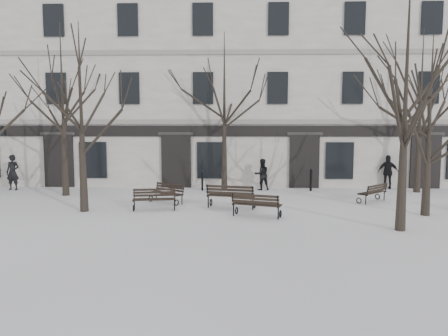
{
  "coord_description": "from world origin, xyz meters",
  "views": [
    {
      "loc": [
        -0.21,
        -15.81,
        3.55
      ],
      "look_at": [
        -0.74,
        3.0,
        1.59
      ],
      "focal_mm": 35.0,
      "sensor_mm": 36.0,
      "label": 1
    }
  ],
  "objects_px": {
    "bench_1": "(231,195)",
    "bench_4": "(373,192)",
    "bench_0": "(154,198)",
    "bench_3": "(167,192)",
    "tree_3": "(430,104)",
    "tree_1": "(81,94)",
    "bench_2": "(256,204)",
    "tree_2": "(407,67)"
  },
  "relations": [
    {
      "from": "tree_3",
      "to": "bench_2",
      "type": "xyz_separation_m",
      "value": [
        -6.51,
        -0.53,
        -3.74
      ]
    },
    {
      "from": "tree_2",
      "to": "tree_3",
      "type": "height_order",
      "value": "tree_2"
    },
    {
      "from": "bench_1",
      "to": "bench_4",
      "type": "xyz_separation_m",
      "value": [
        6.36,
        1.6,
        -0.1
      ]
    },
    {
      "from": "bench_0",
      "to": "bench_1",
      "type": "xyz_separation_m",
      "value": [
        3.13,
        0.42,
        0.08
      ]
    },
    {
      "from": "bench_1",
      "to": "bench_2",
      "type": "relative_size",
      "value": 1.09
    },
    {
      "from": "tree_3",
      "to": "bench_4",
      "type": "relative_size",
      "value": 4.26
    },
    {
      "from": "tree_1",
      "to": "tree_3",
      "type": "relative_size",
      "value": 1.1
    },
    {
      "from": "bench_2",
      "to": "bench_3",
      "type": "height_order",
      "value": "bench_2"
    },
    {
      "from": "tree_1",
      "to": "tree_2",
      "type": "height_order",
      "value": "tree_2"
    },
    {
      "from": "tree_1",
      "to": "tree_3",
      "type": "height_order",
      "value": "tree_1"
    },
    {
      "from": "tree_3",
      "to": "bench_2",
      "type": "bearing_deg",
      "value": -175.38
    },
    {
      "from": "bench_1",
      "to": "bench_3",
      "type": "distance_m",
      "value": 3.09
    },
    {
      "from": "tree_3",
      "to": "bench_0",
      "type": "distance_m",
      "value": 11.29
    },
    {
      "from": "bench_1",
      "to": "bench_3",
      "type": "bearing_deg",
      "value": -9.06
    },
    {
      "from": "tree_3",
      "to": "bench_1",
      "type": "xyz_separation_m",
      "value": [
        -7.49,
        1.17,
        -3.7
      ]
    },
    {
      "from": "tree_3",
      "to": "bench_3",
      "type": "relative_size",
      "value": 3.98
    },
    {
      "from": "tree_1",
      "to": "bench_0",
      "type": "relative_size",
      "value": 4.17
    },
    {
      "from": "bench_4",
      "to": "bench_3",
      "type": "bearing_deg",
      "value": -40.16
    },
    {
      "from": "bench_0",
      "to": "bench_2",
      "type": "bearing_deg",
      "value": -25.58
    },
    {
      "from": "bench_0",
      "to": "bench_1",
      "type": "relative_size",
      "value": 0.85
    },
    {
      "from": "bench_2",
      "to": "bench_4",
      "type": "relative_size",
      "value": 1.21
    },
    {
      "from": "bench_2",
      "to": "tree_3",
      "type": "bearing_deg",
      "value": -156.89
    },
    {
      "from": "bench_2",
      "to": "tree_1",
      "type": "bearing_deg",
      "value": 10.85
    },
    {
      "from": "tree_2",
      "to": "bench_2",
      "type": "distance_m",
      "value": 6.98
    },
    {
      "from": "tree_2",
      "to": "bench_3",
      "type": "bearing_deg",
      "value": 150.79
    },
    {
      "from": "bench_0",
      "to": "bench_3",
      "type": "relative_size",
      "value": 1.05
    },
    {
      "from": "bench_0",
      "to": "tree_3",
      "type": "bearing_deg",
      "value": -12.33
    },
    {
      "from": "tree_3",
      "to": "bench_2",
      "type": "relative_size",
      "value": 3.53
    },
    {
      "from": "bench_0",
      "to": "bench_1",
      "type": "bearing_deg",
      "value": -0.6
    },
    {
      "from": "bench_1",
      "to": "bench_2",
      "type": "xyz_separation_m",
      "value": [
        0.98,
        -1.7,
        -0.05
      ]
    },
    {
      "from": "tree_2",
      "to": "bench_4",
      "type": "height_order",
      "value": "tree_2"
    },
    {
      "from": "bench_0",
      "to": "bench_4",
      "type": "height_order",
      "value": "bench_0"
    },
    {
      "from": "tree_2",
      "to": "bench_0",
      "type": "bearing_deg",
      "value": 160.15
    },
    {
      "from": "tree_3",
      "to": "bench_2",
      "type": "distance_m",
      "value": 7.53
    },
    {
      "from": "tree_1",
      "to": "tree_2",
      "type": "xyz_separation_m",
      "value": [
        11.54,
        -2.81,
        0.67
      ]
    },
    {
      "from": "tree_2",
      "to": "bench_4",
      "type": "bearing_deg",
      "value": 82.17
    },
    {
      "from": "tree_2",
      "to": "bench_2",
      "type": "bearing_deg",
      "value": 157.98
    },
    {
      "from": "tree_2",
      "to": "bench_1",
      "type": "distance_m",
      "value": 8.22
    },
    {
      "from": "tree_1",
      "to": "bench_0",
      "type": "distance_m",
      "value": 5.03
    },
    {
      "from": "tree_1",
      "to": "bench_3",
      "type": "xyz_separation_m",
      "value": [
        3.03,
        1.95,
        -4.2
      ]
    },
    {
      "from": "bench_2",
      "to": "bench_4",
      "type": "height_order",
      "value": "bench_2"
    },
    {
      "from": "tree_3",
      "to": "bench_1",
      "type": "bearing_deg",
      "value": 171.1
    }
  ]
}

